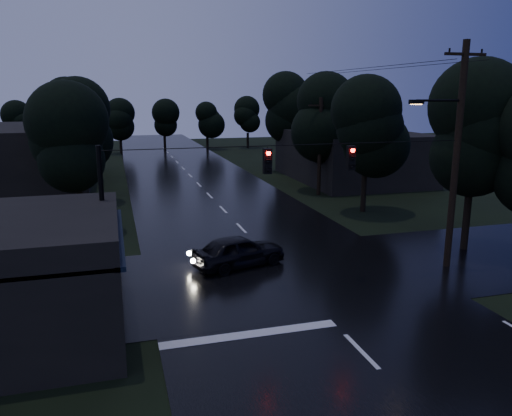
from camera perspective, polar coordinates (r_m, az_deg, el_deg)
main_road at (r=39.02m, az=-5.33°, el=1.40°), size 12.00×120.00×0.02m
cross_street at (r=22.21m, az=3.45°, el=-7.60°), size 60.00×9.00×0.02m
building_far_right at (r=46.91m, az=10.79°, el=5.90°), size 10.00×14.00×4.40m
building_far_left at (r=48.39m, az=-24.32°, el=5.55°), size 10.00×16.00×5.00m
utility_pole_main at (r=23.64m, az=21.78°, el=5.90°), size 3.50×0.30×10.00m
utility_pole_far at (r=38.93m, az=7.30°, el=7.10°), size 2.00×0.30×7.50m
anchor_pole_left at (r=19.20m, az=-17.00°, el=-2.07°), size 0.18×0.18×6.00m
span_signals at (r=20.21m, az=6.10°, el=5.65°), size 15.00×0.37×1.12m
tree_corner_near at (r=26.75m, az=23.75°, el=8.03°), size 4.48×4.48×9.44m
tree_left_a at (r=29.76m, az=-19.96°, el=7.29°), size 3.92×3.92×8.26m
tree_left_b at (r=37.74m, az=-20.17°, el=8.89°), size 4.20×4.20×8.85m
tree_left_c at (r=47.73m, az=-20.14°, el=10.04°), size 4.48×4.48×9.44m
tree_right_a at (r=33.70m, az=12.54°, el=8.97°), size 4.20×4.20×8.85m
tree_right_b at (r=41.12m, az=7.97°, el=10.35°), size 4.48×4.48×9.44m
tree_right_c at (r=50.61m, az=3.97°, el=11.34°), size 4.76×4.76×10.03m
car at (r=22.96m, az=-1.98°, el=-4.92°), size 4.66×2.87×1.48m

